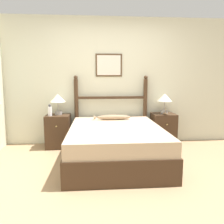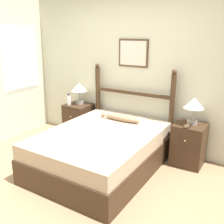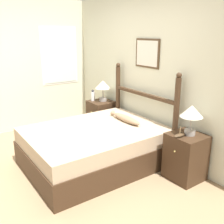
# 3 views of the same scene
# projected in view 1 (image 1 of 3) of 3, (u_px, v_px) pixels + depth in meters

# --- Properties ---
(ground_plane) EXTENTS (16.00, 16.00, 0.00)m
(ground_plane) POSITION_uv_depth(u_px,v_px,m) (118.00, 177.00, 2.97)
(ground_plane) COLOR #9E7F5B
(wall_back) EXTENTS (6.40, 0.08, 2.55)m
(wall_back) POSITION_uv_depth(u_px,v_px,m) (109.00, 81.00, 4.48)
(wall_back) COLOR beige
(wall_back) RESTS_ON ground_plane
(bed) EXTENTS (1.49, 1.97, 0.57)m
(bed) POSITION_uv_depth(u_px,v_px,m) (115.00, 143.00, 3.58)
(bed) COLOR #3D2819
(bed) RESTS_ON ground_plane
(headboard) EXTENTS (1.49, 0.08, 1.40)m
(headboard) POSITION_uv_depth(u_px,v_px,m) (111.00, 108.00, 4.44)
(headboard) COLOR #3D2819
(headboard) RESTS_ON ground_plane
(nightstand_left) EXTENTS (0.45, 0.46, 0.64)m
(nightstand_left) POSITION_uv_depth(u_px,v_px,m) (58.00, 131.00, 4.28)
(nightstand_left) COLOR #3D2819
(nightstand_left) RESTS_ON ground_plane
(nightstand_right) EXTENTS (0.45, 0.46, 0.64)m
(nightstand_right) POSITION_uv_depth(u_px,v_px,m) (163.00, 129.00, 4.44)
(nightstand_right) COLOR #3D2819
(nightstand_right) RESTS_ON ground_plane
(table_lamp_left) EXTENTS (0.29, 0.29, 0.40)m
(table_lamp_left) POSITION_uv_depth(u_px,v_px,m) (58.00, 100.00, 4.23)
(table_lamp_left) COLOR gray
(table_lamp_left) RESTS_ON nightstand_left
(table_lamp_right) EXTENTS (0.29, 0.29, 0.40)m
(table_lamp_right) POSITION_uv_depth(u_px,v_px,m) (165.00, 99.00, 4.37)
(table_lamp_right) COLOR gray
(table_lamp_right) RESTS_ON nightstand_right
(bottle) EXTENTS (0.08, 0.08, 0.22)m
(bottle) POSITION_uv_depth(u_px,v_px,m) (50.00, 111.00, 4.10)
(bottle) COLOR white
(bottle) RESTS_ON nightstand_left
(model_boat) EXTENTS (0.07, 0.20, 0.14)m
(model_boat) POSITION_uv_depth(u_px,v_px,m) (165.00, 114.00, 4.25)
(model_boat) COLOR #4C3823
(model_boat) RESTS_ON nightstand_right
(fish_pillow) EXTENTS (0.69, 0.13, 0.10)m
(fish_pillow) POSITION_uv_depth(u_px,v_px,m) (113.00, 117.00, 4.10)
(fish_pillow) COLOR #997A5B
(fish_pillow) RESTS_ON bed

